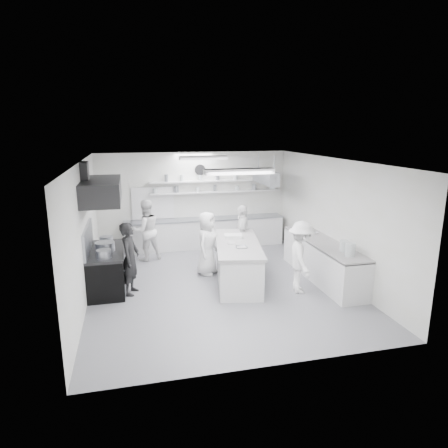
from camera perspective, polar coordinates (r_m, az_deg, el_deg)
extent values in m
cube|color=gray|center=(9.72, -0.84, -8.83)|extent=(6.00, 7.00, 0.02)
cube|color=white|center=(9.01, -0.90, 9.21)|extent=(6.00, 7.00, 0.02)
cube|color=silver|center=(12.62, -4.36, 3.52)|extent=(6.00, 0.04, 3.00)
cube|color=silver|center=(6.04, 6.49, -7.85)|extent=(6.00, 0.04, 3.00)
cube|color=silver|center=(9.10, -19.63, -1.19)|extent=(0.04, 7.00, 3.00)
cube|color=silver|center=(10.31, 15.62, 0.78)|extent=(0.04, 7.00, 3.00)
cube|color=black|center=(9.75, -16.56, -6.46)|extent=(0.80, 1.80, 0.90)
cube|color=#232425|center=(9.29, -17.35, 4.63)|extent=(0.85, 2.00, 0.50)
cube|color=silver|center=(12.61, -2.71, -1.31)|extent=(5.00, 0.60, 0.92)
cube|color=silver|center=(12.58, -1.12, 4.68)|extent=(4.20, 0.26, 0.04)
cube|color=silver|center=(12.53, -1.13, 6.27)|extent=(4.20, 0.26, 0.04)
cube|color=black|center=(12.47, -10.25, 2.99)|extent=(1.30, 0.04, 1.00)
cylinder|color=white|center=(12.48, -3.49, 7.83)|extent=(0.32, 0.05, 0.32)
cube|color=silver|center=(10.25, 14.07, -5.18)|extent=(0.74, 3.30, 0.94)
cube|color=#9397A0|center=(11.93, 6.03, 6.79)|extent=(0.30, 1.60, 0.40)
cube|color=silver|center=(7.28, 2.22, 7.60)|extent=(1.30, 0.25, 0.10)
cube|color=silver|center=(10.78, -3.02, 9.54)|extent=(1.30, 0.25, 0.10)
cube|color=silver|center=(9.79, 1.98, -5.63)|extent=(1.43, 2.71, 0.95)
cylinder|color=#9397A0|center=(9.48, -16.83, -3.29)|extent=(0.44, 0.44, 0.26)
imported|color=black|center=(9.20, -13.43, -4.90)|extent=(0.57, 0.70, 1.68)
imported|color=white|center=(11.48, -11.23, -0.89)|extent=(1.02, 0.90, 1.76)
imported|color=white|center=(10.18, -2.48, -2.81)|extent=(0.89, 0.96, 1.65)
imported|color=white|center=(10.98, 2.68, -1.54)|extent=(0.73, 1.06, 1.67)
imported|color=white|center=(9.22, 11.07, -4.73)|extent=(0.82, 1.18, 1.68)
imported|color=#9397A0|center=(9.25, 2.57, -3.47)|extent=(0.31, 0.31, 0.07)
imported|color=silver|center=(9.54, 0.98, -2.95)|extent=(0.25, 0.25, 0.06)
imported|color=silver|center=(10.83, 12.76, -1.33)|extent=(0.27, 0.27, 0.06)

